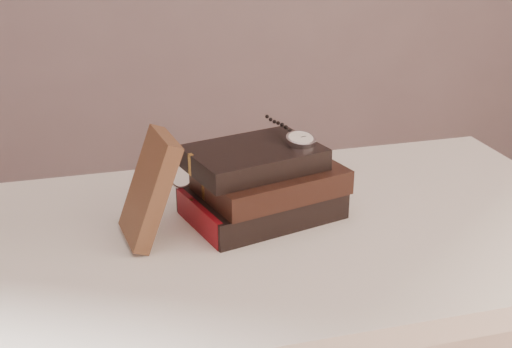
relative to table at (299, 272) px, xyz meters
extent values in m
cube|color=white|center=(0.00, 0.00, 0.07)|extent=(1.00, 0.60, 0.04)
cube|color=white|center=(0.00, 0.00, 0.01)|extent=(0.88, 0.49, 0.08)
cylinder|color=white|center=(0.45, 0.25, -0.30)|extent=(0.05, 0.05, 0.71)
cube|color=black|center=(-0.05, 0.04, 0.11)|extent=(0.27, 0.22, 0.04)
cube|color=beige|center=(-0.05, 0.04, 0.11)|extent=(0.26, 0.20, 0.03)
cube|color=gold|center=(-0.17, 0.04, 0.11)|extent=(0.01, 0.01, 0.05)
cube|color=maroon|center=(-0.16, 0.02, 0.11)|extent=(0.05, 0.15, 0.05)
cube|color=black|center=(-0.04, 0.04, 0.16)|extent=(0.25, 0.20, 0.04)
cube|color=beige|center=(-0.04, 0.04, 0.16)|extent=(0.24, 0.19, 0.03)
cube|color=gold|center=(-0.15, 0.04, 0.16)|extent=(0.01, 0.01, 0.04)
cube|color=black|center=(-0.06, 0.05, 0.19)|extent=(0.24, 0.19, 0.03)
cube|color=beige|center=(-0.06, 0.05, 0.19)|extent=(0.23, 0.18, 0.03)
cube|color=gold|center=(-0.17, 0.05, 0.19)|extent=(0.01, 0.01, 0.04)
cube|color=#45291A|center=(-0.24, 0.01, 0.18)|extent=(0.10, 0.12, 0.17)
cylinder|color=silver|center=(0.01, 0.05, 0.22)|extent=(0.06, 0.06, 0.02)
cylinder|color=white|center=(0.01, 0.05, 0.22)|extent=(0.05, 0.05, 0.01)
torus|color=silver|center=(0.01, 0.05, 0.22)|extent=(0.06, 0.06, 0.01)
cylinder|color=silver|center=(0.01, 0.07, 0.22)|extent=(0.01, 0.01, 0.01)
cube|color=black|center=(0.01, 0.05, 0.22)|extent=(0.00, 0.01, 0.00)
cube|color=black|center=(0.02, 0.05, 0.22)|extent=(0.01, 0.00, 0.00)
sphere|color=black|center=(0.01, 0.08, 0.22)|extent=(0.01, 0.01, 0.01)
sphere|color=black|center=(0.00, 0.10, 0.22)|extent=(0.01, 0.01, 0.01)
sphere|color=black|center=(0.00, 0.11, 0.22)|extent=(0.01, 0.01, 0.01)
sphere|color=black|center=(0.00, 0.12, 0.22)|extent=(0.01, 0.01, 0.01)
sphere|color=black|center=(0.00, 0.14, 0.22)|extent=(0.01, 0.01, 0.01)
sphere|color=black|center=(-0.01, 0.15, 0.22)|extent=(0.01, 0.01, 0.01)
sphere|color=black|center=(-0.01, 0.17, 0.22)|extent=(0.01, 0.01, 0.01)
torus|color=silver|center=(-0.18, 0.09, 0.16)|extent=(0.05, 0.03, 0.05)
torus|color=silver|center=(-0.13, 0.10, 0.16)|extent=(0.05, 0.03, 0.05)
cylinder|color=silver|center=(-0.15, 0.10, 0.16)|extent=(0.01, 0.01, 0.00)
cylinder|color=silver|center=(-0.21, 0.14, 0.15)|extent=(0.03, 0.10, 0.03)
cylinder|color=silver|center=(-0.12, 0.16, 0.15)|extent=(0.03, 0.10, 0.03)
camera|label=1|loc=(-0.33, -0.92, 0.59)|focal=46.97mm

